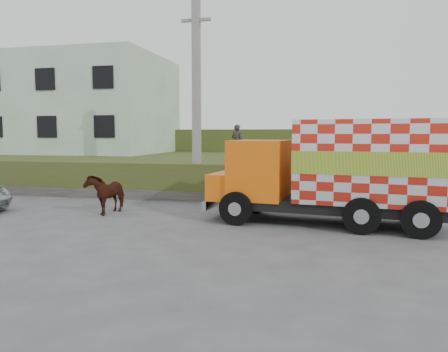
% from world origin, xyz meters
% --- Properties ---
extents(ground, '(120.00, 120.00, 0.00)m').
position_xyz_m(ground, '(0.00, 0.00, 0.00)').
color(ground, '#474749').
rests_on(ground, ground).
extents(embankment, '(40.00, 12.00, 1.50)m').
position_xyz_m(embankment, '(0.00, 10.00, 0.75)').
color(embankment, '#2E4E1A').
rests_on(embankment, ground).
extents(embankment_far, '(40.00, 12.00, 3.00)m').
position_xyz_m(embankment_far, '(0.00, 22.00, 1.50)').
color(embankment_far, '#2E4E1A').
rests_on(embankment_far, ground).
extents(retaining_strip, '(16.00, 0.50, 0.40)m').
position_xyz_m(retaining_strip, '(-2.00, 4.20, 0.20)').
color(retaining_strip, '#595651').
rests_on(retaining_strip, ground).
extents(building, '(10.00, 8.00, 6.00)m').
position_xyz_m(building, '(-11.00, 13.00, 4.50)').
color(building, silver).
rests_on(building, embankment).
extents(utility_pole, '(1.20, 0.30, 8.00)m').
position_xyz_m(utility_pole, '(-1.00, 4.60, 4.08)').
color(utility_pole, gray).
rests_on(utility_pole, ground).
extents(cargo_truck, '(7.15, 3.07, 3.10)m').
position_xyz_m(cargo_truck, '(4.49, 0.80, 1.60)').
color(cargo_truck, black).
rests_on(cargo_truck, ground).
extents(cow, '(0.88, 1.68, 1.37)m').
position_xyz_m(cow, '(-3.14, 0.98, 0.68)').
color(cow, black).
rests_on(cow, ground).
extents(pedestrian, '(0.69, 0.58, 1.63)m').
position_xyz_m(pedestrian, '(0.16, 7.19, 2.32)').
color(pedestrian, '#2B2826').
rests_on(pedestrian, embankment).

